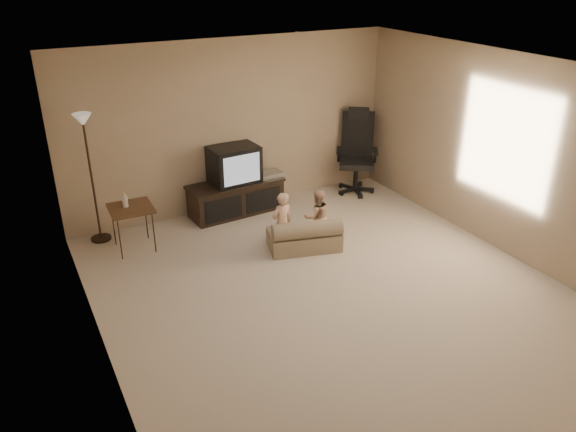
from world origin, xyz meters
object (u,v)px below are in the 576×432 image
Objects in this scene: toddler_left at (282,223)px; toddler_right at (317,217)px; child_sofa at (305,237)px; floor_lamp at (87,150)px; office_chair at (356,163)px; side_table at (130,208)px; tv_stand at (236,186)px.

toddler_left is 0.53m from toddler_right.
child_sofa is at bearing 158.09° from toddler_left.
floor_lamp is 2.63m from toddler_left.
child_sofa is 0.32m from toddler_right.
office_chair is at bearing 53.88° from child_sofa.
office_chair is at bearing -129.38° from toddler_right.
office_chair is 1.65× the size of side_table.
toddler_right is (2.54, -1.45, -0.89)m from floor_lamp.
toddler_left is at bearing -113.55° from office_chair.
side_table is at bearing -14.06° from toddler_right.
office_chair reaches higher than child_sofa.
floor_lamp is (-4.03, 0.16, 0.79)m from office_chair.
side_table is at bearing 166.64° from child_sofa.
side_table is 0.79× the size of child_sofa.
tv_stand is 1.44× the size of child_sofa.
office_chair is 4.11m from floor_lamp.
side_table is 2.27m from child_sofa.
child_sofa is (0.33, -1.48, -0.24)m from tv_stand.
child_sofa is 1.23× the size of toddler_left.
office_chair is 2.41m from toddler_left.
office_chair is 1.97m from toddler_right.
office_chair is at bearing -155.36° from toddler_left.
tv_stand is 1.69m from side_table.
tv_stand is at bearing 14.27° from side_table.
floor_lamp is at bearing -19.79° from toddler_right.
toddler_right is (0.23, 0.09, 0.20)m from child_sofa.
child_sofa is (1.96, -1.07, -0.39)m from side_table.
side_table is 2.41m from toddler_right.
floor_lamp reaches higher than child_sofa.
floor_lamp is at bearing 174.41° from tv_stand.
office_chair is at bearing 4.87° from side_table.
floor_lamp reaches higher than toddler_right.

